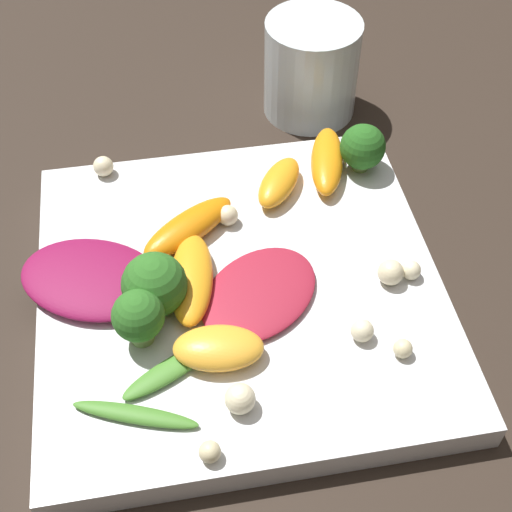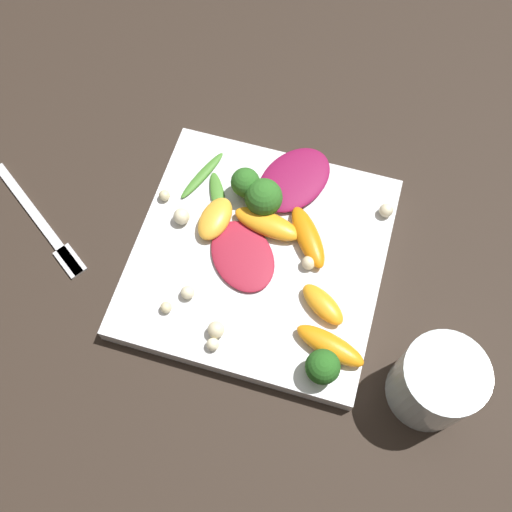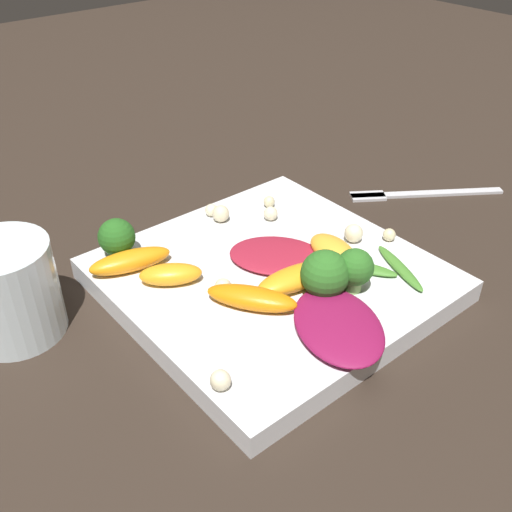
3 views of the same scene
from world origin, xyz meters
name	(u,v)px [view 2 (image 2 of 3)]	position (x,y,z in m)	size (l,w,h in m)	color
ground_plane	(259,261)	(0.00, 0.00, 0.00)	(2.40, 2.40, 0.00)	#2D231C
plate	(259,257)	(0.00, 0.00, 0.01)	(0.28, 0.28, 0.02)	white
drinking_glass	(436,383)	(0.10, 0.21, 0.04)	(0.08, 0.08, 0.09)	silver
fork	(46,229)	(0.03, -0.25, 0.00)	(0.12, 0.16, 0.01)	silver
radicchio_leaf_0	(243,256)	(0.01, -0.02, 0.03)	(0.11, 0.11, 0.01)	maroon
radicchio_leaf_1	(294,180)	(-0.10, 0.01, 0.03)	(0.12, 0.11, 0.01)	maroon
orange_segment_0	(323,304)	(0.04, 0.08, 0.03)	(0.05, 0.06, 0.02)	orange
orange_segment_1	(308,237)	(-0.03, 0.05, 0.03)	(0.08, 0.07, 0.02)	orange
orange_segment_2	(330,346)	(0.09, 0.10, 0.03)	(0.04, 0.08, 0.02)	orange
orange_segment_3	(215,219)	(-0.02, -0.06, 0.03)	(0.06, 0.04, 0.02)	#FCAD33
orange_segment_4	(266,224)	(-0.03, 0.00, 0.03)	(0.04, 0.08, 0.02)	orange
broccoli_floret_0	(323,367)	(0.11, 0.10, 0.04)	(0.04, 0.04, 0.04)	#7A9E51
broccoli_floret_1	(245,183)	(-0.07, -0.04, 0.05)	(0.03, 0.03, 0.04)	#84AD5B
broccoli_floret_2	(264,197)	(-0.06, -0.01, 0.04)	(0.04, 0.04, 0.04)	#84AD5B
arugula_sprig_0	(202,175)	(-0.08, -0.09, 0.03)	(0.08, 0.04, 0.01)	#47842D
arugula_sprig_1	(218,197)	(-0.05, -0.07, 0.03)	(0.07, 0.05, 0.01)	#47842D
macadamia_nut_0	(216,330)	(0.10, -0.02, 0.03)	(0.02, 0.02, 0.02)	beige
macadamia_nut_1	(164,195)	(-0.04, -0.12, 0.03)	(0.01, 0.01, 0.01)	beige
macadamia_nut_2	(309,262)	(0.00, 0.06, 0.03)	(0.02, 0.02, 0.02)	beige
macadamia_nut_3	(182,216)	(-0.01, -0.10, 0.03)	(0.02, 0.02, 0.02)	beige
macadamia_nut_4	(213,344)	(0.12, -0.02, 0.03)	(0.01, 0.01, 0.01)	beige
macadamia_nut_5	(188,292)	(0.07, -0.06, 0.03)	(0.02, 0.02, 0.02)	beige
macadamia_nut_6	(386,210)	(-0.09, 0.13, 0.03)	(0.02, 0.02, 0.02)	beige
macadamia_nut_7	(166,307)	(0.09, -0.08, 0.03)	(0.01, 0.01, 0.01)	beige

